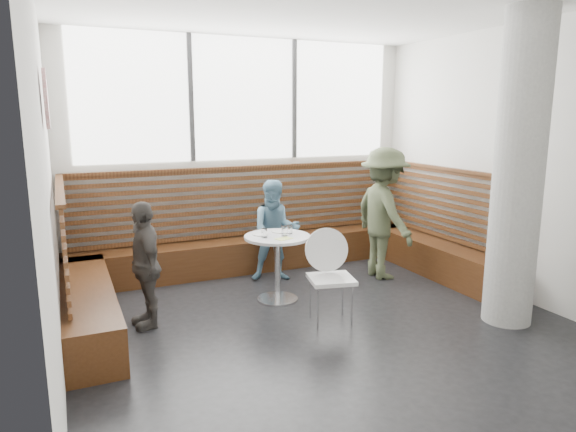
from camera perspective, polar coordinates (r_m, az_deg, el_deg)
name	(u,v)px	position (r m, az deg, el deg)	size (l,w,h in m)	color
room	(329,174)	(5.04, 4.63, 4.69)	(5.00, 5.00, 3.20)	silver
booth	(264,249)	(6.84, -2.64, -3.71)	(5.00, 2.50, 1.44)	#3C200F
concrete_column	(519,172)	(5.72, 24.24, 4.51)	(0.50, 0.50, 3.20)	gray
wall_art	(46,99)	(4.79, -25.30, 11.70)	(0.50, 0.50, 0.03)	white
cafe_table	(277,254)	(6.01, -1.20, -4.26)	(0.77, 0.77, 0.79)	silver
cafe_chair	(328,268)	(5.45, 4.44, -5.80)	(0.47, 0.46, 0.98)	white
adult_man	(384,213)	(6.94, 10.61, 0.29)	(1.13, 0.65, 1.75)	#454E34
child_back	(276,231)	(6.74, -1.39, -1.64)	(0.65, 0.51, 1.34)	#5F8CA6
child_left	(145,264)	(5.48, -15.60, -5.21)	(0.77, 0.32, 1.32)	#423F3C
plate_near	(260,234)	(5.99, -3.11, -2.04)	(0.18, 0.18, 0.01)	white
plate_far	(280,231)	(6.13, -0.91, -1.71)	(0.20, 0.20, 0.01)	white
glass_left	(264,233)	(5.86, -2.65, -1.89)	(0.07, 0.07, 0.11)	white
glass_mid	(285,231)	(5.93, -0.37, -1.66)	(0.07, 0.07, 0.11)	white
glass_right	(290,229)	(6.04, 0.18, -1.49)	(0.06, 0.06, 0.10)	white
menu_card	(284,239)	(5.80, -0.47, -2.53)	(0.19, 0.13, 0.00)	#A5C64C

